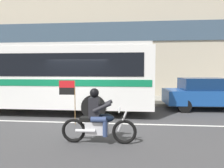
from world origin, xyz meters
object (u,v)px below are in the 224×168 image
at_px(motorcycle_with_rider, 98,120).
at_px(fire_hydrant, 3,94).
at_px(transit_bus, 36,74).
at_px(parked_sedan_curbside, 206,93).

height_order(motorcycle_with_rider, fire_hydrant, motorcycle_with_rider).
distance_m(transit_bus, motorcycle_with_rider, 5.52).
bearing_deg(motorcycle_with_rider, fire_hydrant, 137.27).
relative_size(transit_bus, motorcycle_with_rider, 5.06).
xyz_separation_m(transit_bus, parked_sedan_curbside, (8.45, 1.39, -1.03)).
xyz_separation_m(parked_sedan_curbside, fire_hydrant, (-11.97, 1.33, -0.33)).
bearing_deg(fire_hydrant, motorcycle_with_rider, -42.73).
bearing_deg(transit_bus, motorcycle_with_rider, -46.91).
distance_m(motorcycle_with_rider, fire_hydrant, 9.80).
relative_size(transit_bus, fire_hydrant, 14.80).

